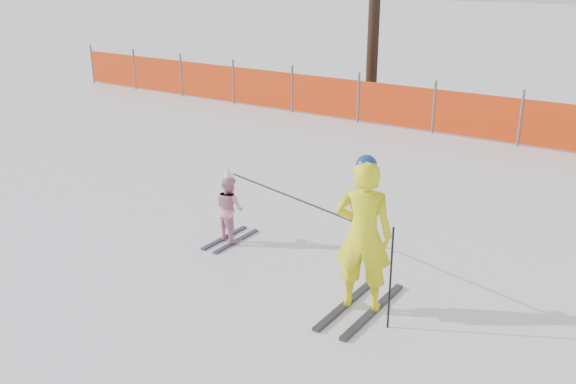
# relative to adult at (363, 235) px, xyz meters

# --- Properties ---
(ground) EXTENTS (120.00, 120.00, 0.00)m
(ground) POSITION_rel_adult_xyz_m (-1.42, 0.08, -0.94)
(ground) COLOR white
(ground) RESTS_ON ground
(adult) EXTENTS (0.75, 1.47, 1.89)m
(adult) POSITION_rel_adult_xyz_m (0.00, 0.00, 0.00)
(adult) COLOR black
(adult) RESTS_ON ground
(child) EXTENTS (0.55, 0.98, 1.14)m
(child) POSITION_rel_adult_xyz_m (-2.50, 0.67, -0.42)
(child) COLOR black
(child) RESTS_ON ground
(ski_poles) EXTENTS (2.84, 0.86, 1.22)m
(ski_poles) POSITION_rel_adult_xyz_m (-0.67, 0.15, -0.04)
(ski_poles) COLOR black
(ski_poles) RESTS_ON ground
(safety_fence) EXTENTS (17.07, 0.06, 1.25)m
(safety_fence) POSITION_rel_adult_xyz_m (-5.95, 8.23, -0.39)
(safety_fence) COLOR #595960
(safety_fence) RESTS_ON ground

